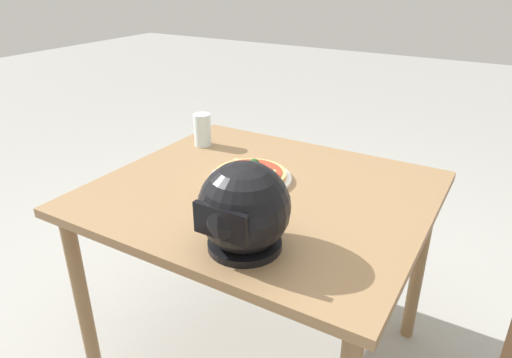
{
  "coord_description": "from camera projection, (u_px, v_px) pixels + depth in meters",
  "views": [
    {
      "loc": [
        -0.67,
        1.18,
        1.41
      ],
      "look_at": [
        0.03,
        -0.02,
        0.76
      ],
      "focal_mm": 32.08,
      "sensor_mm": 36.0,
      "label": 1
    }
  ],
  "objects": [
    {
      "name": "pizza_plate",
      "position": [
        250.0,
        178.0,
        1.57
      ],
      "size": [
        0.28,
        0.28,
        0.01
      ],
      "primitive_type": "cylinder",
      "color": "white",
      "rests_on": "dining_table"
    },
    {
      "name": "motorcycle_helmet",
      "position": [
        244.0,
        209.0,
        1.15
      ],
      "size": [
        0.24,
        0.24,
        0.24
      ],
      "color": "black",
      "rests_on": "dining_table"
    },
    {
      "name": "drinking_glass",
      "position": [
        202.0,
        130.0,
        1.85
      ],
      "size": [
        0.07,
        0.07,
        0.13
      ],
      "primitive_type": "cylinder",
      "color": "silver",
      "rests_on": "dining_table"
    },
    {
      "name": "pizza",
      "position": [
        250.0,
        173.0,
        1.56
      ],
      "size": [
        0.25,
        0.25,
        0.06
      ],
      "color": "tan",
      "rests_on": "pizza_plate"
    },
    {
      "name": "ground_plane",
      "position": [
        261.0,
        354.0,
        1.82
      ],
      "size": [
        14.0,
        14.0,
        0.0
      ],
      "primitive_type": "plane",
      "color": "#9E9E99"
    },
    {
      "name": "dining_table",
      "position": [
        262.0,
        211.0,
        1.55
      ],
      "size": [
        1.06,
        0.94,
        0.74
      ],
      "color": "olive",
      "rests_on": "ground"
    }
  ]
}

